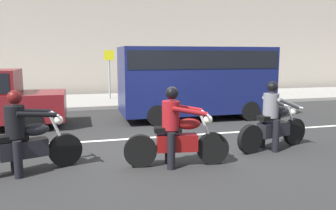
% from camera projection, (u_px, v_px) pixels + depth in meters
% --- Properties ---
extents(ground_plane, '(80.00, 80.00, 0.00)m').
position_uv_depth(ground_plane, '(165.00, 146.00, 7.97)').
color(ground_plane, '#272727').
extents(sidewalk_slab, '(40.00, 4.40, 0.14)m').
position_uv_depth(sidewalk_slab, '(122.00, 100.00, 15.60)').
color(sidewalk_slab, gray).
rests_on(sidewalk_slab, ground_plane).
extents(lane_marking_stripe, '(18.00, 0.14, 0.01)m').
position_uv_depth(lane_marking_stripe, '(181.00, 136.00, 9.00)').
color(lane_marking_stripe, silver).
rests_on(lane_marking_stripe, ground_plane).
extents(motorcycle_with_rider_gray, '(2.03, 0.82, 1.56)m').
position_uv_depth(motorcycle_with_rider_gray, '(273.00, 121.00, 7.65)').
color(motorcycle_with_rider_gray, black).
rests_on(motorcycle_with_rider_gray, ground_plane).
extents(motorcycle_with_rider_black_leather, '(2.05, 0.90, 1.53)m').
position_uv_depth(motorcycle_with_rider_black_leather, '(23.00, 140.00, 6.06)').
color(motorcycle_with_rider_black_leather, black).
rests_on(motorcycle_with_rider_black_leather, ground_plane).
extents(motorcycle_with_rider_crimson, '(2.05, 0.72, 1.55)m').
position_uv_depth(motorcycle_with_rider_crimson, '(176.00, 134.00, 6.49)').
color(motorcycle_with_rider_crimson, black).
rests_on(motorcycle_with_rider_crimson, ground_plane).
extents(parked_van_navy, '(5.05, 1.96, 2.39)m').
position_uv_depth(parked_van_navy, '(196.00, 77.00, 11.31)').
color(parked_van_navy, '#11194C').
rests_on(parked_van_navy, ground_plane).
extents(street_sign_post, '(0.44, 0.08, 2.23)m').
position_uv_depth(street_sign_post, '(109.00, 69.00, 15.28)').
color(street_sign_post, gray).
rests_on(street_sign_post, sidewalk_slab).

